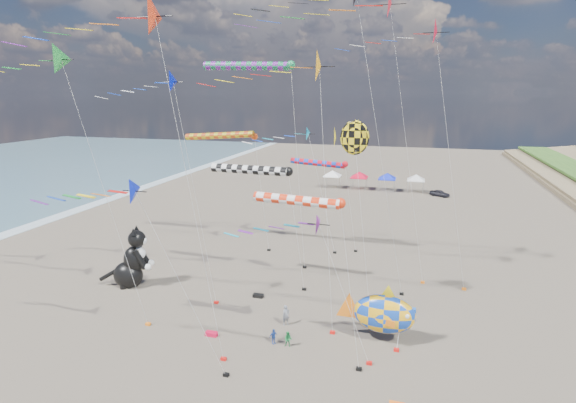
{
  "coord_description": "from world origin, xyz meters",
  "views": [
    {
      "loc": [
        8.85,
        -21.27,
        17.33
      ],
      "look_at": [
        -0.75,
        12.0,
        8.91
      ],
      "focal_mm": 28.0,
      "sensor_mm": 36.0,
      "label": 1
    }
  ],
  "objects_px": {
    "cat_inflatable": "(130,257)",
    "person_adult": "(286,315)",
    "child_green": "(288,339)",
    "fish_inflatable": "(383,314)",
    "child_blue": "(274,336)",
    "parked_car": "(440,193)"
  },
  "relations": [
    {
      "from": "person_adult",
      "to": "child_blue",
      "type": "xyz_separation_m",
      "value": [
        -0.1,
        -2.79,
        -0.24
      ]
    },
    {
      "from": "child_green",
      "to": "parked_car",
      "type": "xyz_separation_m",
      "value": [
        12.01,
        52.22,
        -0.01
      ]
    },
    {
      "from": "cat_inflatable",
      "to": "person_adult",
      "type": "bearing_deg",
      "value": -28.44
    },
    {
      "from": "cat_inflatable",
      "to": "parked_car",
      "type": "bearing_deg",
      "value": 40.38
    },
    {
      "from": "person_adult",
      "to": "parked_car",
      "type": "bearing_deg",
      "value": 30.33
    },
    {
      "from": "child_blue",
      "to": "child_green",
      "type": "bearing_deg",
      "value": -57.97
    },
    {
      "from": "fish_inflatable",
      "to": "child_green",
      "type": "xyz_separation_m",
      "value": [
        -6.27,
        -2.52,
        -1.6
      ]
    },
    {
      "from": "person_adult",
      "to": "child_green",
      "type": "relative_size",
      "value": 1.39
    },
    {
      "from": "person_adult",
      "to": "parked_car",
      "type": "xyz_separation_m",
      "value": [
        13.02,
        49.32,
        -0.23
      ]
    },
    {
      "from": "cat_inflatable",
      "to": "fish_inflatable",
      "type": "distance_m",
      "value": 23.16
    },
    {
      "from": "cat_inflatable",
      "to": "child_green",
      "type": "bearing_deg",
      "value": -37.16
    },
    {
      "from": "cat_inflatable",
      "to": "fish_inflatable",
      "type": "bearing_deg",
      "value": -26.08
    },
    {
      "from": "person_adult",
      "to": "child_green",
      "type": "xyz_separation_m",
      "value": [
        1.01,
        -2.9,
        -0.22
      ]
    },
    {
      "from": "parked_car",
      "to": "child_green",
      "type": "bearing_deg",
      "value": -164.99
    },
    {
      "from": "fish_inflatable",
      "to": "child_green",
      "type": "relative_size",
      "value": 4.98
    },
    {
      "from": "fish_inflatable",
      "to": "person_adult",
      "type": "height_order",
      "value": "fish_inflatable"
    },
    {
      "from": "fish_inflatable",
      "to": "child_blue",
      "type": "bearing_deg",
      "value": -161.88
    },
    {
      "from": "cat_inflatable",
      "to": "child_green",
      "type": "distance_m",
      "value": 17.78
    },
    {
      "from": "fish_inflatable",
      "to": "child_blue",
      "type": "height_order",
      "value": "fish_inflatable"
    },
    {
      "from": "person_adult",
      "to": "child_green",
      "type": "distance_m",
      "value": 3.08
    },
    {
      "from": "child_green",
      "to": "parked_car",
      "type": "distance_m",
      "value": 53.59
    },
    {
      "from": "child_green",
      "to": "parked_car",
      "type": "relative_size",
      "value": 0.35
    }
  ]
}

